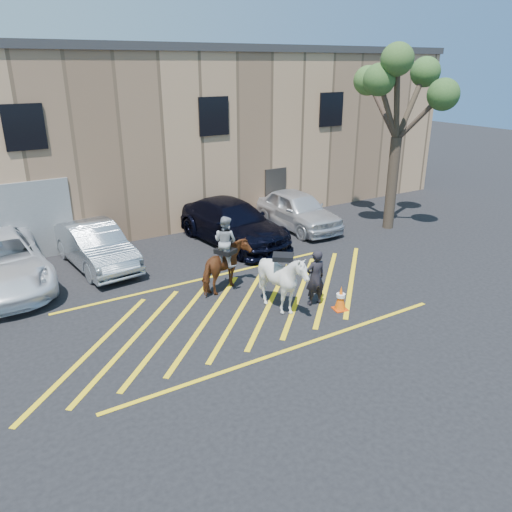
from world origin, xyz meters
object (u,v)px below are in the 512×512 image
handler (315,278)px  tree (401,87)px  car_silver_sedan (95,246)px  car_white_suv (297,210)px  traffic_cone (341,298)px  saddled_white (282,281)px  mounted_bay (226,261)px  car_blue_suv (232,222)px

handler → tree: 9.59m
car_silver_sedan → car_white_suv: (8.47, -0.06, 0.04)m
car_white_suv → traffic_cone: 7.70m
car_white_suv → saddled_white: bearing=-128.6°
car_silver_sedan → handler: bearing=-59.7°
handler → mounted_bay: size_ratio=0.71×
car_white_suv → handler: (-3.86, -6.21, 0.05)m
car_white_suv → tree: (3.30, -2.06, 4.91)m
car_white_suv → handler: 7.31m
handler → car_white_suv: bearing=-115.6°
mounted_bay → saddled_white: mounted_bay is taller
mounted_bay → saddled_white: 2.17m
car_white_suv → mounted_bay: (-5.59, -4.02, 0.17)m
car_blue_suv → handler: bearing=-102.0°
tree → handler: bearing=-149.9°
car_silver_sedan → saddled_white: size_ratio=2.02×
car_white_suv → mounted_bay: bearing=-143.9°
mounted_bay → saddled_white: bearing=-71.7°
car_silver_sedan → tree: size_ratio=0.62×
saddled_white → tree: bearing=26.1°
car_blue_suv → saddled_white: (-1.64, -5.84, 0.12)m
saddled_white → car_blue_suv: bearing=74.3°
traffic_cone → tree: (6.74, 4.81, 5.33)m
mounted_bay → tree: tree is taller
car_silver_sedan → tree: 12.94m
car_white_suv → saddled_white: saddled_white is taller
car_blue_suv → mounted_bay: (-2.32, -3.78, 0.15)m
mounted_bay → tree: (8.89, 1.96, 4.73)m
saddled_white → mounted_bay: bearing=108.3°
car_silver_sedan → tree: bearing=-16.2°
car_blue_suv → car_white_suv: car_blue_suv is taller
car_white_suv → handler: bearing=-121.5°
car_white_suv → handler: handler is taller
car_silver_sedan → tree: tree is taller
mounted_bay → tree: bearing=12.4°
traffic_cone → tree: tree is taller
handler → tree: bearing=-143.6°
handler → saddled_white: saddled_white is taller
car_white_suv → traffic_cone: (-3.44, -6.87, -0.42)m
handler → mounted_bay: (-1.73, 2.19, 0.12)m
car_blue_suv → tree: bearing=-21.8°
car_blue_suv → traffic_cone: (-0.17, -6.64, -0.44)m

